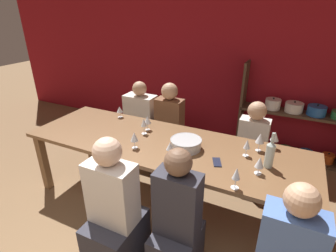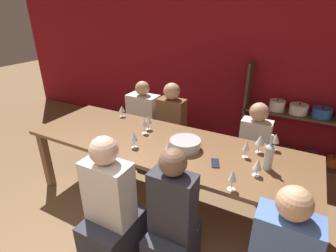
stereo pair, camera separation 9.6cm
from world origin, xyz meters
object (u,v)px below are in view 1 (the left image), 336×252
object	(u,v)px
person_far_b	(141,130)
person_far_c	(251,154)
wine_glass_red_d	(120,110)
wine_bottle_green	(270,154)
mixing_bowl	(186,143)
wine_glass_red_c	(247,145)
wine_glass_empty_a	(170,146)
wine_glass_empty_b	(134,137)
wine_glass_empty_c	(144,123)
wine_glass_red_a	(275,137)
wine_glass_red_b	(236,174)
wine_glass_empty_e	(260,162)
person_far_a	(169,135)
shelf_unit	(293,125)
dining_table	(164,149)
cell_phone	(217,162)
wine_glass_white_a	(260,138)
person_near_c	(177,230)
wine_glass_empty_d	(147,120)
person_near_b	(115,217)

from	to	relation	value
person_far_b	person_far_c	world-z (taller)	person_far_b
wine_glass_red_d	person_far_b	xyz separation A→B (m)	(0.03, 0.44, -0.47)
wine_bottle_green	mixing_bowl	bearing A→B (deg)	-178.85
wine_glass_red_c	person_far_b	bearing A→B (deg)	156.26
wine_glass_empty_a	wine_glass_empty_b	world-z (taller)	wine_glass_empty_b
wine_bottle_green	wine_glass_empty_c	size ratio (longest dim) A/B	1.79
person_far_b	wine_glass_red_a	bearing A→B (deg)	166.59
wine_bottle_green	person_far_c	bearing A→B (deg)	106.91
wine_glass_red_b	wine_glass_empty_e	bearing A→B (deg)	64.73
wine_glass_red_b	person_far_a	world-z (taller)	person_far_a
person_far_b	shelf_unit	bearing A→B (deg)	-155.59
wine_glass_empty_c	person_far_c	world-z (taller)	person_far_c
wine_glass_empty_c	wine_glass_red_b	size ratio (longest dim) A/B	1.00
dining_table	wine_glass_red_a	distance (m)	1.12
person_far_a	cell_phone	bearing A→B (deg)	135.05
wine_glass_white_a	wine_glass_red_a	bearing A→B (deg)	43.03
person_far_a	person_near_c	size ratio (longest dim) A/B	1.00
wine_glass_empty_d	cell_phone	bearing A→B (deg)	-19.76
wine_glass_empty_c	wine_glass_red_a	size ratio (longest dim) A/B	1.02
dining_table	wine_glass_empty_b	xyz separation A→B (m)	(-0.21, -0.23, 0.20)
wine_glass_empty_c	person_near_c	world-z (taller)	person_near_c
mixing_bowl	wine_bottle_green	xyz separation A→B (m)	(0.78, 0.02, 0.07)
wine_glass_empty_c	wine_glass_empty_e	bearing A→B (deg)	-10.62
wine_glass_empty_d	person_near_c	xyz separation A→B (m)	(0.79, -0.93, -0.45)
wine_bottle_green	wine_glass_white_a	size ratio (longest dim) A/B	1.75
person_far_a	person_far_c	distance (m)	1.11
wine_glass_empty_e	person_near_b	distance (m)	1.31
wine_glass_white_a	person_near_c	world-z (taller)	person_near_c
wine_glass_empty_a	wine_glass_red_d	world-z (taller)	wine_glass_empty_a
dining_table	person_far_a	world-z (taller)	person_far_a
wine_glass_red_d	person_near_b	bearing A→B (deg)	-57.57
cell_phone	dining_table	bearing A→B (deg)	167.76
wine_bottle_green	wine_glass_empty_c	bearing A→B (deg)	176.20
wine_glass_red_d	wine_glass_empty_b	bearing A→B (deg)	-44.78
wine_glass_red_b	wine_glass_empty_b	bearing A→B (deg)	169.27
wine_glass_red_d	person_far_a	xyz separation A→B (m)	(0.50, 0.42, -0.43)
dining_table	person_near_c	size ratio (longest dim) A/B	2.52
wine_glass_red_b	wine_bottle_green	bearing A→B (deg)	65.65
wine_glass_empty_a	wine_glass_red_b	xyz separation A→B (m)	(0.66, -0.20, 0.02)
wine_glass_empty_c	person_near_b	bearing A→B (deg)	-75.35
shelf_unit	person_far_a	bearing A→B (deg)	-148.67
wine_glass_red_a	wine_glass_red_b	distance (m)	0.83
wine_glass_empty_e	wine_glass_empty_c	bearing A→B (deg)	169.38
wine_glass_red_a	cell_phone	bearing A→B (deg)	-130.15
dining_table	wine_glass_empty_a	distance (m)	0.34
dining_table	wine_glass_red_b	world-z (taller)	wine_glass_red_b
wine_glass_empty_b	wine_glass_white_a	world-z (taller)	wine_glass_white_a
wine_glass_empty_c	wine_glass_empty_d	xyz separation A→B (m)	(-0.01, 0.10, -0.01)
wine_glass_red_b	person_near_b	world-z (taller)	person_near_b
wine_glass_empty_a	person_near_c	size ratio (longest dim) A/B	0.13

